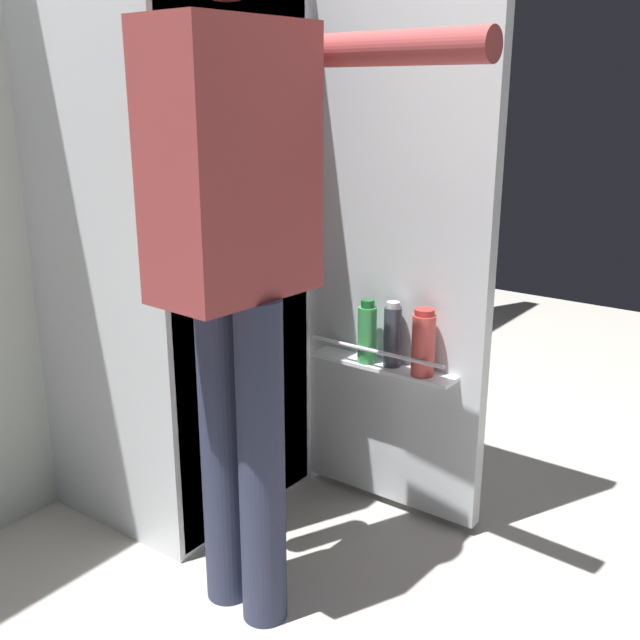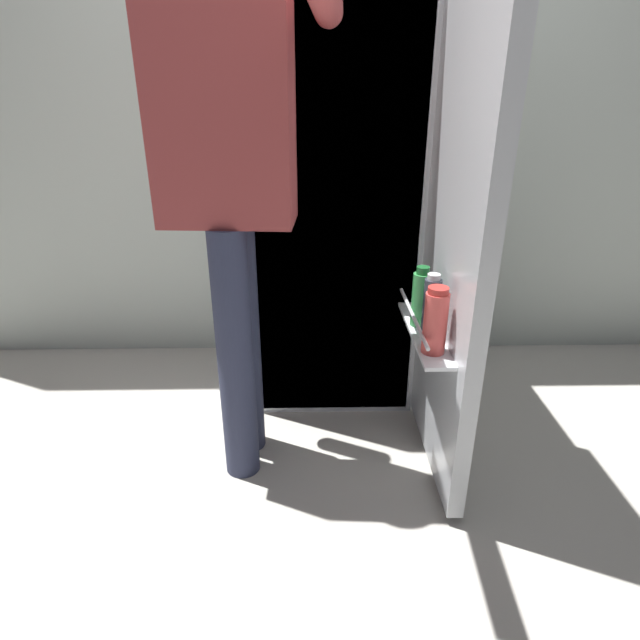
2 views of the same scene
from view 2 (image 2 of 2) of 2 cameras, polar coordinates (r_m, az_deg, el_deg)
ground_plane at (r=2.07m, az=1.91°, el=-13.79°), size 6.55×6.55×0.00m
kitchen_wall at (r=2.54m, az=1.26°, el=25.77°), size 4.40×0.10×2.69m
refrigerator at (r=2.17m, az=2.32°, el=14.27°), size 0.70×1.25×1.80m
person at (r=1.63m, az=-9.75°, el=16.76°), size 0.55×0.75×1.77m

